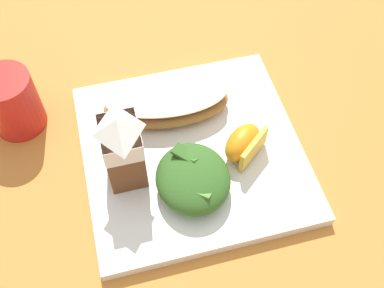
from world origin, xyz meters
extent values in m
plane|color=#C67A33|center=(0.00, 0.00, 0.00)|extent=(3.00, 3.00, 0.00)
cube|color=white|center=(0.00, 0.00, 0.01)|extent=(0.28, 0.28, 0.02)
ellipsoid|color=#A87038|center=(0.07, 0.02, 0.03)|extent=(0.10, 0.18, 0.03)
ellipsoid|color=brown|center=(0.07, 0.02, 0.04)|extent=(0.09, 0.16, 0.01)
ellipsoid|color=beige|center=(0.07, 0.02, 0.05)|extent=(0.09, 0.17, 0.01)
ellipsoid|color=#336023|center=(-0.06, 0.01, 0.04)|extent=(0.10, 0.09, 0.04)
cube|color=#4C8433|center=(-0.03, 0.01, 0.05)|extent=(0.04, 0.03, 0.01)
cube|color=#5B8E3D|center=(-0.08, 0.01, 0.05)|extent=(0.04, 0.04, 0.01)
cube|color=#336023|center=(-0.03, 0.02, 0.05)|extent=(0.04, 0.04, 0.02)
cube|color=#3D7028|center=(-0.03, 0.01, 0.05)|extent=(0.04, 0.04, 0.02)
cube|color=brown|center=(-0.01, 0.09, 0.06)|extent=(0.06, 0.04, 0.09)
cube|color=white|center=(-0.01, 0.09, 0.09)|extent=(0.06, 0.05, 0.03)
pyramid|color=white|center=(-0.01, 0.09, 0.12)|extent=(0.06, 0.04, 0.02)
ellipsoid|color=orange|center=(-0.02, -0.06, 0.04)|extent=(0.07, 0.07, 0.04)
cube|color=gold|center=(-0.03, -0.07, 0.04)|extent=(0.04, 0.05, 0.03)
cylinder|color=red|center=(0.11, 0.22, 0.04)|extent=(0.07, 0.07, 0.09)
camera|label=1|loc=(-0.32, 0.08, 0.52)|focal=43.69mm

